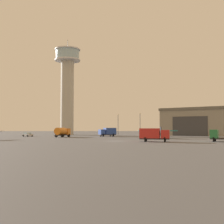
{
  "coord_description": "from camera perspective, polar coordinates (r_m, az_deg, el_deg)",
  "views": [
    {
      "loc": [
        -2.39,
        -65.57,
        2.94
      ],
      "look_at": [
        -0.37,
        19.78,
        7.53
      ],
      "focal_mm": 47.28,
      "sensor_mm": 36.0,
      "label": 1
    }
  ],
  "objects": [
    {
      "name": "ground_plane",
      "position": [
        65.68,
        0.73,
        -5.64
      ],
      "size": [
        400.0,
        400.0,
        0.0
      ],
      "primitive_type": "plane",
      "color": "#545456"
    },
    {
      "name": "control_tower",
      "position": [
        127.04,
        -8.63,
        5.68
      ],
      "size": [
        10.79,
        10.79,
        40.5
      ],
      "color": "#B2AD9E",
      "rests_on": "ground_plane"
    },
    {
      "name": "hangar",
      "position": [
        119.05,
        16.08,
        -1.84
      ],
      "size": [
        29.93,
        28.22,
        10.47
      ],
      "rotation": [
        0.0,
        0.0,
        -2.18
      ],
      "color": "gray",
      "rests_on": "ground_plane"
    },
    {
      "name": "airplane_teal",
      "position": [
        83.66,
        8.9,
        -4.01
      ],
      "size": [
        11.01,
        8.66,
        3.26
      ],
      "rotation": [
        0.0,
        0.0,
        1.59
      ],
      "color": "teal",
      "rests_on": "ground_plane"
    },
    {
      "name": "truck_box_blue",
      "position": [
        100.84,
        -0.82,
        -3.83
      ],
      "size": [
        6.25,
        4.66,
        2.93
      ],
      "rotation": [
        0.0,
        0.0,
        3.58
      ],
      "color": "#38383D",
      "rests_on": "ground_plane"
    },
    {
      "name": "truck_flatbed_green",
      "position": [
        66.82,
        20.07,
        -4.35
      ],
      "size": [
        5.99,
        4.75,
        2.56
      ],
      "rotation": [
        0.0,
        0.0,
        2.65
      ],
      "color": "#38383D",
      "rests_on": "ground_plane"
    },
    {
      "name": "truck_fuel_tanker_orange",
      "position": [
        94.82,
        -9.6,
        -3.79
      ],
      "size": [
        4.57,
        6.84,
        3.0
      ],
      "rotation": [
        0.0,
        0.0,
        1.2
      ],
      "color": "#38383D",
      "rests_on": "ground_plane"
    },
    {
      "name": "truck_box_red",
      "position": [
        63.09,
        8.1,
        -4.27
      ],
      "size": [
        6.58,
        4.09,
        2.83
      ],
      "rotation": [
        0.0,
        0.0,
        6.03
      ],
      "color": "#38383D",
      "rests_on": "ground_plane"
    },
    {
      "name": "car_silver",
      "position": [
        103.91,
        -16.0,
        -4.17
      ],
      "size": [
        4.19,
        4.15,
        1.37
      ],
      "rotation": [
        0.0,
        0.0,
        5.51
      ],
      "color": "#B7BABF",
      "rests_on": "ground_plane"
    },
    {
      "name": "light_post_west",
      "position": [
        112.58,
        1.18,
        -2.08
      ],
      "size": [
        0.44,
        0.44,
        8.16
      ],
      "color": "#38383D",
      "rests_on": "ground_plane"
    },
    {
      "name": "light_post_east",
      "position": [
        110.87,
        5.45,
        -1.95
      ],
      "size": [
        0.44,
        0.44,
        8.56
      ],
      "color": "#38383D",
      "rests_on": "ground_plane"
    }
  ]
}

